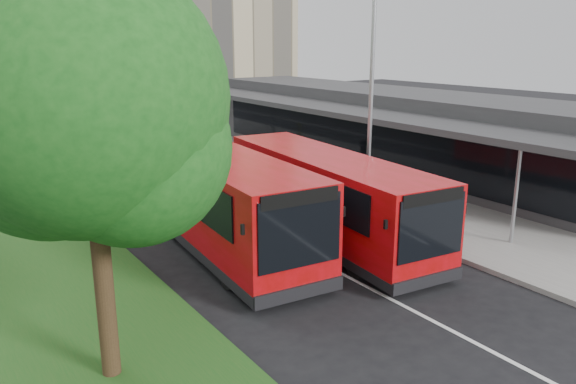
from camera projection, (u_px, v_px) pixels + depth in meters
The scene contains 15 objects.
ground at pixel (308, 256), 17.30m from camera, with size 120.00×120.00×0.00m, color black.
pavement at pixel (201, 142), 36.50m from camera, with size 5.00×80.00×0.15m, color slate.
lane_centre_line at pixel (138, 168), 29.27m from camera, with size 0.12×70.00×0.01m, color silver.
kerb_dashes at pixel (168, 150), 34.25m from camera, with size 0.12×56.00×0.01m.
office_block at pixel (174, 14), 56.08m from camera, with size 22.00×12.00×18.00m, color tan.
station_building at pixel (386, 128), 29.05m from camera, with size 7.70×26.00×4.00m.
tree_near at pixel (87, 117), 9.80m from camera, with size 4.95×4.95×7.96m.
lamp_post_near at pixel (369, 91), 19.90m from camera, with size 1.44×0.28×8.00m.
lamp_post_far at pixel (157, 69), 35.86m from camera, with size 1.44×0.28×8.00m.
bus_main at pixel (327, 196), 18.56m from camera, with size 3.50×10.19×2.83m.
bus_second at pixel (215, 197), 18.05m from camera, with size 3.57×10.90×3.04m.
litter_bin at pixel (287, 160), 28.08m from camera, with size 0.57×0.57×1.03m, color #3A2118.
bollard at pixel (209, 140), 33.53m from camera, with size 0.17×0.17×1.05m, color #FCFF0D.
car_near at pixel (73, 111), 47.76m from camera, with size 1.53×3.79×1.29m, color maroon.
car_far at pixel (15, 109), 50.41m from camera, with size 1.11×3.19×1.05m, color navy.
Camera 1 is at (-9.62, -13.03, 6.42)m, focal length 35.00 mm.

